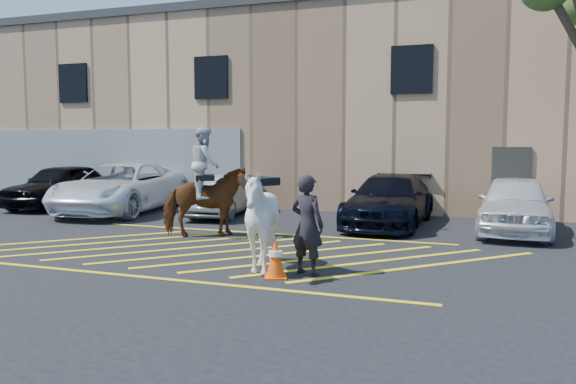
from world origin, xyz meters
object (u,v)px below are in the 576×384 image
(car_silver_sedan, at_px, (223,195))
(traffic_cone, at_px, (276,257))
(mounted_bay, at_px, (205,193))
(car_black_suv, at_px, (61,185))
(car_blue_suv, at_px, (390,200))
(car_white_pickup, at_px, (122,188))
(car_white_suv, at_px, (515,204))
(handler, at_px, (307,225))
(saddled_white, at_px, (261,221))

(car_silver_sedan, distance_m, traffic_cone, 8.30)
(car_silver_sedan, distance_m, mounted_bay, 3.96)
(car_silver_sedan, relative_size, traffic_cone, 5.36)
(car_silver_sedan, height_order, traffic_cone, car_silver_sedan)
(car_black_suv, relative_size, car_blue_suv, 0.93)
(car_white_pickup, bearing_deg, traffic_cone, -46.21)
(car_silver_sedan, height_order, car_white_suv, car_white_suv)
(mounted_bay, relative_size, traffic_cone, 3.75)
(car_white_suv, distance_m, mounted_bay, 7.98)
(car_blue_suv, distance_m, handler, 6.32)
(car_blue_suv, relative_size, mounted_bay, 1.79)
(car_black_suv, relative_size, handler, 2.52)
(traffic_cone, bearing_deg, car_silver_sedan, 122.32)
(car_white_pickup, xyz_separation_m, mounted_bay, (4.88, -3.33, 0.29))
(mounted_bay, xyz_separation_m, traffic_cone, (3.12, -3.30, -0.74))
(car_black_suv, relative_size, saddled_white, 2.04)
(car_black_suv, relative_size, car_white_suv, 1.03)
(car_white_pickup, relative_size, traffic_cone, 8.02)
(car_black_suv, bearing_deg, traffic_cone, -35.09)
(car_white_pickup, relative_size, handler, 3.24)
(car_black_suv, distance_m, car_blue_suv, 11.82)
(car_blue_suv, height_order, handler, handler)
(car_white_pickup, bearing_deg, car_blue_suv, -5.77)
(car_white_pickup, xyz_separation_m, saddled_white, (7.58, -6.28, 0.13))
(car_blue_suv, bearing_deg, handler, -91.84)
(traffic_cone, bearing_deg, mounted_bay, 133.37)
(handler, bearing_deg, traffic_cone, 61.92)
(car_silver_sedan, bearing_deg, car_blue_suv, -9.43)
(car_blue_suv, bearing_deg, mounted_bay, -137.08)
(car_white_pickup, bearing_deg, saddled_white, -46.19)
(car_black_suv, xyz_separation_m, car_blue_suv, (11.82, -0.34, -0.06))
(mounted_bay, bearing_deg, traffic_cone, -46.63)
(car_silver_sedan, height_order, mounted_bay, mounted_bay)
(car_black_suv, height_order, saddled_white, saddled_white)
(car_white_pickup, height_order, car_silver_sedan, car_white_pickup)
(traffic_cone, bearing_deg, saddled_white, 140.01)
(car_blue_suv, xyz_separation_m, saddled_white, (-1.31, -6.40, 0.23))
(car_silver_sedan, height_order, car_blue_suv, car_blue_suv)
(car_silver_sedan, xyz_separation_m, car_blue_suv, (5.33, -0.26, 0.07))
(car_silver_sedan, xyz_separation_m, mounted_bay, (1.32, -3.71, 0.46))
(car_silver_sedan, bearing_deg, car_black_suv, 172.76)
(car_blue_suv, distance_m, car_white_suv, 3.29)
(car_blue_suv, height_order, mounted_bay, mounted_bay)
(handler, bearing_deg, mounted_bay, -22.21)
(car_blue_suv, height_order, traffic_cone, car_blue_suv)
(car_silver_sedan, bearing_deg, saddled_white, -65.49)
(mounted_bay, distance_m, saddled_white, 4.01)
(car_black_suv, distance_m, handler, 13.16)
(saddled_white, bearing_deg, mounted_bay, 132.46)
(car_white_pickup, xyz_separation_m, car_white_suv, (12.17, -0.10, -0.06))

